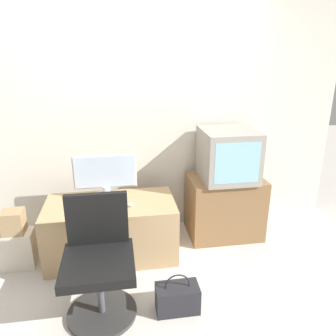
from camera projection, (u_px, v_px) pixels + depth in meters
ground_plane at (153, 306)px, 2.59m from camera, size 12.00×12.00×0.00m
wall_back at (137, 113)px, 3.39m from camera, size 4.40×0.05×2.60m
desk at (112, 229)px, 3.17m from camera, size 1.22×0.63×0.56m
side_stand at (224, 206)px, 3.54m from camera, size 0.77×0.54×0.66m
main_monitor at (105, 176)px, 3.16m from camera, size 0.61×0.24×0.43m
keyboard at (106, 208)px, 2.97m from camera, size 0.35×0.11×0.01m
mouse at (130, 205)px, 3.00m from camera, size 0.05×0.04×0.03m
crt_tv at (228, 155)px, 3.32m from camera, size 0.54×0.56×0.51m
office_chair at (99, 264)px, 2.43m from camera, size 0.53×0.53×0.91m
cardboard_box_lower at (18, 249)px, 3.02m from camera, size 0.29×0.19×0.36m
cardboard_box_upper at (13, 222)px, 2.92m from camera, size 0.18×0.18×0.21m
handbag at (177, 298)px, 2.52m from camera, size 0.33×0.19×0.33m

